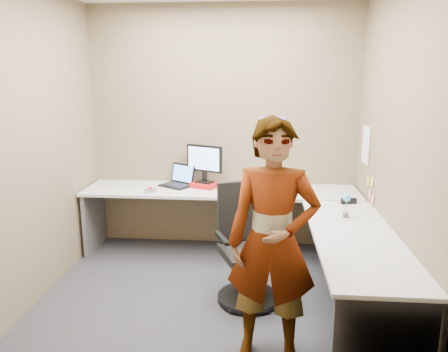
# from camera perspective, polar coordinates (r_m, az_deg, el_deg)

# --- Properties ---
(ground) EXTENTS (3.00, 3.00, 0.00)m
(ground) POSITION_cam_1_polar(r_m,az_deg,el_deg) (4.10, -1.77, -15.22)
(ground) COLOR #27282D
(ground) RESTS_ON ground
(wall_back) EXTENTS (3.00, 0.00, 3.00)m
(wall_back) POSITION_cam_1_polar(r_m,az_deg,el_deg) (4.94, -0.12, 6.18)
(wall_back) COLOR brown
(wall_back) RESTS_ON ground
(wall_right) EXTENTS (0.00, 2.70, 2.70)m
(wall_right) POSITION_cam_1_polar(r_m,az_deg,el_deg) (3.79, 21.28, 3.15)
(wall_right) COLOR brown
(wall_right) RESTS_ON ground
(wall_left) EXTENTS (0.00, 2.70, 2.70)m
(wall_left) POSITION_cam_1_polar(r_m,az_deg,el_deg) (4.12, -23.17, 3.72)
(wall_left) COLOR brown
(wall_left) RESTS_ON ground
(desk) EXTENTS (2.98, 2.58, 0.73)m
(desk) POSITION_cam_1_polar(r_m,az_deg,el_deg) (4.20, 4.76, -5.81)
(desk) COLOR silver
(desk) RESTS_ON ground
(paper_ream) EXTENTS (0.33, 0.30, 0.05)m
(paper_ream) POSITION_cam_1_polar(r_m,az_deg,el_deg) (4.82, -2.58, -1.17)
(paper_ream) COLOR red
(paper_ream) RESTS_ON desk
(monitor) EXTENTS (0.41, 0.22, 0.41)m
(monitor) POSITION_cam_1_polar(r_m,az_deg,el_deg) (4.78, -2.59, 2.03)
(monitor) COLOR black
(monitor) RESTS_ON paper_ream
(laptop) EXTENTS (0.42, 0.41, 0.23)m
(laptop) POSITION_cam_1_polar(r_m,az_deg,el_deg) (4.92, -5.90, -0.55)
(laptop) COLOR black
(laptop) RESTS_ON desk
(trackball_mouse) EXTENTS (0.12, 0.08, 0.07)m
(trackball_mouse) POSITION_cam_1_polar(r_m,az_deg,el_deg) (4.66, -9.51, -1.89)
(trackball_mouse) COLOR #B7B7BC
(trackball_mouse) RESTS_ON desk
(origami) EXTENTS (0.10, 0.10, 0.06)m
(origami) POSITION_cam_1_polar(r_m,az_deg,el_deg) (4.59, -0.21, -1.86)
(origami) COLOR white
(origami) RESTS_ON desk
(stapler) EXTENTS (0.16, 0.07, 0.05)m
(stapler) POSITION_cam_1_polar(r_m,az_deg,el_deg) (4.38, 15.98, -3.16)
(stapler) COLOR black
(stapler) RESTS_ON desk
(flower) EXTENTS (0.07, 0.07, 0.22)m
(flower) POSITION_cam_1_polar(r_m,az_deg,el_deg) (3.93, 15.70, -3.25)
(flower) COLOR brown
(flower) RESTS_ON desk
(calendar_purple) EXTENTS (0.30, 0.01, 0.40)m
(calendar_purple) POSITION_cam_1_polar(r_m,az_deg,el_deg) (4.92, 6.30, 5.48)
(calendar_purple) COLOR #846BB7
(calendar_purple) RESTS_ON wall_back
(calendar_white) EXTENTS (0.01, 0.28, 0.38)m
(calendar_white) POSITION_cam_1_polar(r_m,az_deg,el_deg) (4.66, 18.04, 3.87)
(calendar_white) COLOR white
(calendar_white) RESTS_ON wall_right
(sticky_note_a) EXTENTS (0.01, 0.07, 0.07)m
(sticky_note_a) POSITION_cam_1_polar(r_m,az_deg,el_deg) (4.38, 18.76, -0.74)
(sticky_note_a) COLOR #F2E059
(sticky_note_a) RESTS_ON wall_right
(sticky_note_b) EXTENTS (0.01, 0.07, 0.07)m
(sticky_note_b) POSITION_cam_1_polar(r_m,az_deg,el_deg) (4.46, 18.49, -2.21)
(sticky_note_b) COLOR pink
(sticky_note_b) RESTS_ON wall_right
(sticky_note_c) EXTENTS (0.01, 0.07, 0.07)m
(sticky_note_c) POSITION_cam_1_polar(r_m,az_deg,el_deg) (4.35, 18.83, -2.88)
(sticky_note_c) COLOR pink
(sticky_note_c) RESTS_ON wall_right
(sticky_note_d) EXTENTS (0.01, 0.07, 0.07)m
(sticky_note_d) POSITION_cam_1_polar(r_m,az_deg,el_deg) (4.53, 18.30, -0.66)
(sticky_note_d) COLOR #F2E059
(sticky_note_d) RESTS_ON wall_right
(office_chair) EXTENTS (0.59, 0.59, 1.02)m
(office_chair) POSITION_cam_1_polar(r_m,az_deg,el_deg) (3.87, 2.94, -10.17)
(office_chair) COLOR black
(office_chair) RESTS_ON ground
(person) EXTENTS (0.65, 0.46, 1.69)m
(person) POSITION_cam_1_polar(r_m,az_deg,el_deg) (2.99, 6.38, -8.59)
(person) COLOR #999399
(person) RESTS_ON ground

